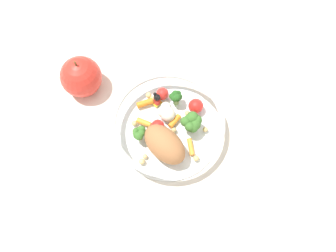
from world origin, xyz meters
The scene contains 3 objects.
ground_plane centered at (0.00, 0.00, 0.00)m, with size 2.40×2.40×0.00m, color silver.
food_container centered at (-0.01, -0.01, 0.03)m, with size 0.22×0.22×0.07m.
loose_apple centered at (-0.16, -0.15, 0.04)m, with size 0.08×0.08×0.10m.
Camera 1 is at (0.25, -0.06, 0.66)m, focal length 38.00 mm.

